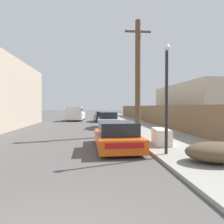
% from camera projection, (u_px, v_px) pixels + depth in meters
% --- Properties ---
extents(sidewalk_curb, '(4.20, 63.00, 0.12)m').
position_uv_depth(sidewalk_curb, '(130.00, 122.00, 26.49)').
color(sidewalk_curb, gray).
rests_on(sidewalk_curb, ground).
extents(discarded_fridge, '(0.92, 1.78, 0.78)m').
position_uv_depth(discarded_fridge, '(161.00, 136.00, 10.72)').
color(discarded_fridge, white).
rests_on(discarded_fridge, sidewalk_curb).
extents(parked_sports_car_red, '(1.99, 4.66, 1.27)m').
position_uv_depth(parked_sports_car_red, '(117.00, 136.00, 10.20)').
color(parked_sports_car_red, '#E05114').
rests_on(parked_sports_car_red, ground).
extents(car_parked_mid, '(2.07, 4.39, 1.45)m').
position_uv_depth(car_parked_mid, '(108.00, 120.00, 20.17)').
color(car_parked_mid, silver).
rests_on(car_parked_mid, ground).
extents(car_parked_far, '(2.16, 4.55, 1.32)m').
position_uv_depth(car_parked_far, '(102.00, 117.00, 28.16)').
color(car_parked_far, black).
rests_on(car_parked_far, ground).
extents(pickup_truck, '(2.28, 5.62, 1.91)m').
position_uv_depth(pickup_truck, '(76.00, 114.00, 30.10)').
color(pickup_truck, silver).
rests_on(pickup_truck, ground).
extents(utility_pole, '(1.80, 0.37, 7.75)m').
position_uv_depth(utility_pole, '(138.00, 76.00, 15.00)').
color(utility_pole, brown).
rests_on(utility_pole, sidewalk_curb).
extents(street_lamp, '(0.26, 0.26, 4.25)m').
position_uv_depth(street_lamp, '(167.00, 90.00, 8.44)').
color(street_lamp, '#232326').
rests_on(street_lamp, sidewalk_curb).
extents(brush_pile, '(2.15, 1.58, 0.67)m').
position_uv_depth(brush_pile, '(217.00, 152.00, 7.25)').
color(brush_pile, brown).
rests_on(brush_pile, sidewalk_curb).
extents(wooden_fence, '(0.08, 41.35, 1.95)m').
position_uv_depth(wooden_fence, '(148.00, 114.00, 25.58)').
color(wooden_fence, brown).
rests_on(wooden_fence, sidewalk_curb).
extents(building_right_house, '(6.00, 13.04, 4.30)m').
position_uv_depth(building_right_house, '(200.00, 105.00, 23.60)').
color(building_right_house, beige).
rests_on(building_right_house, ground).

